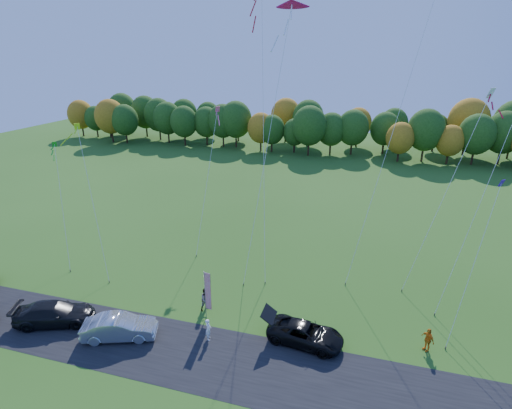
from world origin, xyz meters
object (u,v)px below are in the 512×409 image
(black_suv, at_px, (305,334))
(silver_sedan, at_px, (119,327))
(person_east, at_px, (428,339))
(feather_flag, at_px, (207,291))

(black_suv, xyz_separation_m, silver_sedan, (-12.36, -3.06, 0.11))
(silver_sedan, bearing_deg, person_east, -97.78)
(black_suv, relative_size, silver_sedan, 1.03)
(black_suv, distance_m, silver_sedan, 12.73)
(black_suv, distance_m, person_east, 7.97)
(black_suv, height_order, feather_flag, feather_flag)
(person_east, height_order, feather_flag, feather_flag)
(black_suv, xyz_separation_m, person_east, (7.83, 1.51, 0.13))
(person_east, distance_m, feather_flag, 15.24)
(black_suv, bearing_deg, feather_flag, 92.88)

